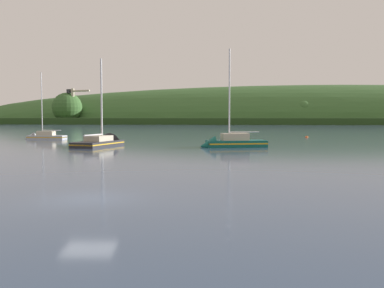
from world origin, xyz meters
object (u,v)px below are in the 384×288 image
Objects in this scene: sailboat_near_mooring at (230,144)px; sailboat_midwater_white at (43,138)px; mooring_buoy_foreground at (242,141)px; sailboat_far_left at (104,144)px; mooring_buoy_midchannel at (307,137)px; dockside_crane at (74,107)px.

sailboat_near_mooring is 35.42m from sailboat_midwater_white.
sailboat_far_left is at bearing -151.56° from mooring_buoy_foreground.
sailboat_midwater_white reaches higher than mooring_buoy_midchannel.
sailboat_midwater_white is at bearing -171.75° from mooring_buoy_midchannel.
mooring_buoy_midchannel is at bearing -36.77° from sailboat_far_left.
sailboat_far_left is (13.59, -15.90, -0.11)m from sailboat_midwater_white.
sailboat_near_mooring is (65.30, -166.77, -8.33)m from dockside_crane.
mooring_buoy_midchannel is (33.29, 22.70, -0.17)m from sailboat_far_left.
mooring_buoy_midchannel is (16.64, 25.25, -0.35)m from sailboat_near_mooring.
sailboat_midwater_white is 0.93× the size of sailboat_far_left.
sailboat_far_left reaches higher than sailboat_midwater_white.
sailboat_near_mooring is 13.65m from mooring_buoy_foreground.
mooring_buoy_midchannel reaches higher than mooring_buoy_foreground.
sailboat_near_mooring is 16.85m from sailboat_far_left.
dockside_crane is 179.29m from sailboat_near_mooring.
mooring_buoy_foreground is at bearing -112.98° from sailboat_near_mooring.
sailboat_midwater_white is (35.05, -148.33, -8.40)m from dockside_crane.
dockside_crane is 27.35× the size of mooring_buoy_midchannel.
sailboat_midwater_white reaches higher than mooring_buoy_foreground.
dockside_crane is at bearing -70.23° from sailboat_midwater_white.
mooring_buoy_foreground is at bearing 177.68° from sailboat_midwater_white.
sailboat_far_left is (-16.65, 2.55, -0.18)m from sailboat_near_mooring.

